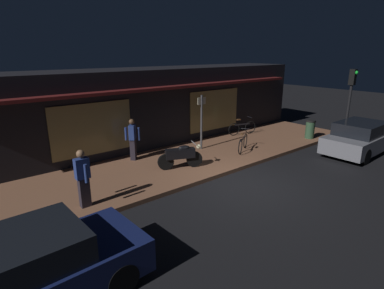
% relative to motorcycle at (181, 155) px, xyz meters
% --- Properties ---
extents(ground_plane, '(60.00, 60.00, 0.00)m').
position_rel_motorcycle_xyz_m(ground_plane, '(0.98, -2.34, -0.65)').
color(ground_plane, black).
extents(sidewalk_slab, '(18.00, 4.00, 0.15)m').
position_rel_motorcycle_xyz_m(sidewalk_slab, '(0.98, 0.66, -0.57)').
color(sidewalk_slab, brown).
rests_on(sidewalk_slab, ground_plane).
extents(storefront_building, '(18.00, 3.30, 3.60)m').
position_rel_motorcycle_xyz_m(storefront_building, '(0.98, 4.05, 1.16)').
color(storefront_building, black).
rests_on(storefront_building, ground_plane).
extents(motorcycle, '(1.61, 0.85, 0.97)m').
position_rel_motorcycle_xyz_m(motorcycle, '(0.00, 0.00, 0.00)').
color(motorcycle, black).
rests_on(motorcycle, sidewalk_slab).
extents(bicycle_parked, '(1.47, 0.84, 0.91)m').
position_rel_motorcycle_xyz_m(bicycle_parked, '(3.39, -0.03, -0.14)').
color(bicycle_parked, black).
rests_on(bicycle_parked, sidewalk_slab).
extents(bicycle_extra, '(1.61, 0.55, 0.91)m').
position_rel_motorcycle_xyz_m(bicycle_extra, '(5.47, 1.87, -0.14)').
color(bicycle_extra, black).
rests_on(bicycle_extra, sidewalk_slab).
extents(person_photographer, '(0.38, 0.61, 1.67)m').
position_rel_motorcycle_xyz_m(person_photographer, '(-3.91, -0.67, 0.38)').
color(person_photographer, '#28232D').
rests_on(person_photographer, sidewalk_slab).
extents(person_bystander, '(0.51, 0.48, 1.67)m').
position_rel_motorcycle_xyz_m(person_bystander, '(-0.89, 2.00, 0.38)').
color(person_bystander, '#28232D').
rests_on(person_bystander, sidewalk_slab).
extents(sign_post, '(0.44, 0.09, 2.40)m').
position_rel_motorcycle_xyz_m(sign_post, '(2.19, 1.37, 0.86)').
color(sign_post, '#47474C').
rests_on(sign_post, sidewalk_slab).
extents(trash_bin, '(0.48, 0.48, 0.93)m').
position_rel_motorcycle_xyz_m(trash_bin, '(7.56, -0.76, -0.03)').
color(trash_bin, '#2D4C33').
rests_on(trash_bin, sidewalk_slab).
extents(traffic_light_pole, '(0.24, 0.33, 3.60)m').
position_rel_motorcycle_xyz_m(traffic_light_pole, '(7.93, -2.32, 1.83)').
color(traffic_light_pole, black).
rests_on(traffic_light_pole, ground_plane).
extents(parked_car_near, '(4.16, 1.90, 1.42)m').
position_rel_motorcycle_xyz_m(parked_car_near, '(-6.01, -3.44, 0.06)').
color(parked_car_near, black).
rests_on(parked_car_near, ground_plane).
extents(parked_car_far, '(4.13, 1.83, 1.42)m').
position_rel_motorcycle_xyz_m(parked_car_far, '(7.48, -3.22, 0.06)').
color(parked_car_far, black).
rests_on(parked_car_far, ground_plane).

